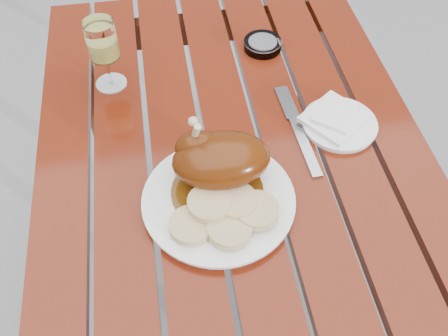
% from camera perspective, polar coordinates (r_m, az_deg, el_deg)
% --- Properties ---
extents(ground, '(60.00, 60.00, 0.00)m').
position_cam_1_polar(ground, '(1.66, 0.80, -15.52)').
color(ground, slate).
rests_on(ground, ground).
extents(table, '(0.80, 1.20, 0.75)m').
position_cam_1_polar(table, '(1.32, 0.98, -9.05)').
color(table, maroon).
rests_on(table, ground).
extents(dinner_plate, '(0.33, 0.33, 0.02)m').
position_cam_1_polar(dinner_plate, '(0.93, -0.62, -3.78)').
color(dinner_plate, white).
rests_on(dinner_plate, table).
extents(roast_duck, '(0.19, 0.18, 0.13)m').
position_cam_1_polar(roast_duck, '(0.92, -0.73, 0.98)').
color(roast_duck, '#552D09').
rests_on(roast_duck, dinner_plate).
extents(bread_dumplings, '(0.20, 0.13, 0.03)m').
position_cam_1_polar(bread_dumplings, '(0.89, 0.05, -5.24)').
color(bread_dumplings, '#D5BC82').
rests_on(bread_dumplings, dinner_plate).
extents(wine_glass, '(0.08, 0.08, 0.17)m').
position_cam_1_polar(wine_glass, '(1.14, -13.45, 12.44)').
color(wine_glass, '#F0EA6D').
rests_on(wine_glass, table).
extents(side_plate, '(0.21, 0.21, 0.01)m').
position_cam_1_polar(side_plate, '(1.09, 13.06, 4.87)').
color(side_plate, white).
rests_on(side_plate, table).
extents(napkin, '(0.16, 0.16, 0.01)m').
position_cam_1_polar(napkin, '(1.09, 12.52, 5.62)').
color(napkin, white).
rests_on(napkin, side_plate).
extents(ashtray, '(0.12, 0.12, 0.02)m').
position_cam_1_polar(ashtray, '(1.26, 4.43, 13.89)').
color(ashtray, '#B2B7BC').
rests_on(ashtray, table).
extents(fork, '(0.04, 0.18, 0.01)m').
position_cam_1_polar(fork, '(0.94, -4.77, -4.56)').
color(fork, gray).
rests_on(fork, table).
extents(knife, '(0.03, 0.23, 0.01)m').
position_cam_1_polar(knife, '(1.06, 8.74, 3.67)').
color(knife, gray).
rests_on(knife, table).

